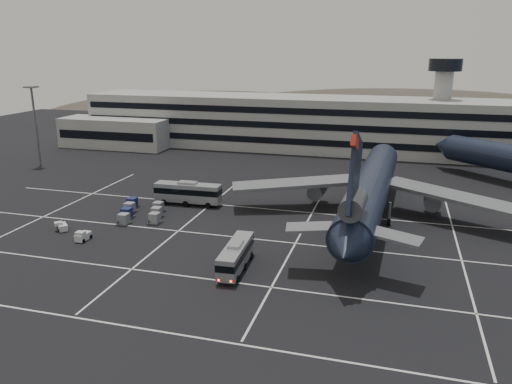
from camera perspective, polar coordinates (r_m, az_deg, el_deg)
ground at (r=70.66m, az=-5.76°, el=-6.03°), size 260.00×260.00×0.00m
lane_markings at (r=70.96m, az=-4.83°, el=-5.90°), size 90.00×55.62×0.01m
terminal at (r=136.09m, az=4.03°, el=7.84°), size 125.00×26.00×24.00m
hills at (r=234.00m, az=14.07°, el=6.20°), size 352.00×180.00×44.00m
lightpole_left at (r=125.28m, az=-23.99°, el=8.03°), size 2.40×2.40×18.28m
trijet_main at (r=80.62m, az=12.97°, el=0.40°), size 47.42×57.62×18.08m
bus_near at (r=62.25m, az=-2.32°, el=-7.18°), size 3.01×10.22×3.57m
bus_far at (r=88.09m, az=-7.79°, el=-0.01°), size 11.83×3.32×4.15m
tug_a at (r=75.71m, az=-19.19°, el=-4.79°), size 1.47×2.42×1.53m
tug_b at (r=80.84m, az=-21.24°, el=-3.71°), size 2.51×2.50×1.43m
uld_cluster at (r=83.64m, az=-13.08°, el=-2.18°), size 9.89×10.61×1.76m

